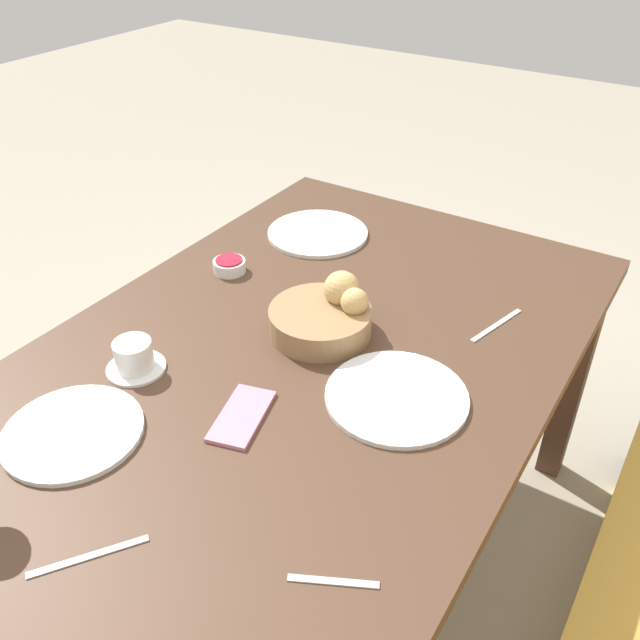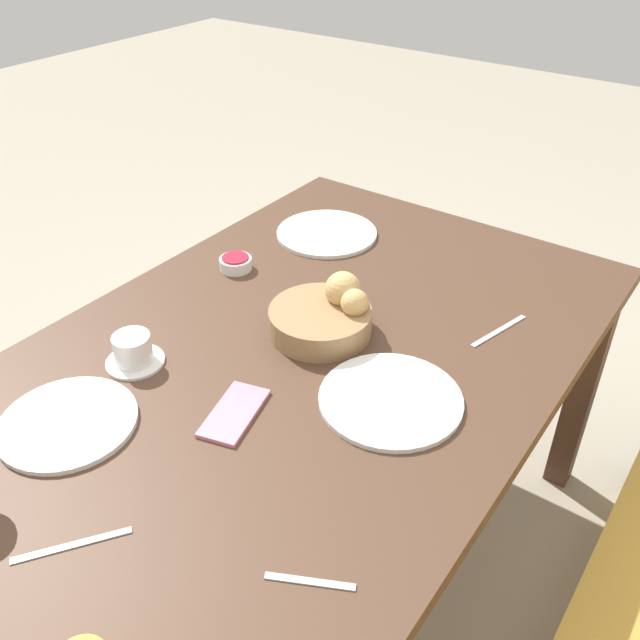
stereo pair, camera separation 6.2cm
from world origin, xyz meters
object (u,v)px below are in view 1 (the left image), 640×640
object	(u,v)px
fork_silver	(496,325)
cell_phone	(242,416)
knife_silver	(89,556)
jam_bowl_berry	(229,265)
plate_near_right	(73,432)
spoon_coffee	(333,581)
bread_basket	(325,315)
plate_near_left	(318,233)
coffee_cup	(134,357)
plate_far_center	(397,397)

from	to	relation	value
fork_silver	cell_phone	xyz separation A→B (m)	(0.51, -0.28, 0.00)
cell_phone	fork_silver	bearing A→B (deg)	151.54
fork_silver	knife_silver	xyz separation A→B (m)	(0.85, -0.28, 0.00)
cell_phone	jam_bowl_berry	bearing A→B (deg)	-138.75
fork_silver	cell_phone	size ratio (longest dim) A/B	1.00
plate_near_right	jam_bowl_berry	xyz separation A→B (m)	(-0.57, -0.12, 0.01)
spoon_coffee	bread_basket	bearing A→B (deg)	-146.60
plate_near_left	plate_near_right	distance (m)	0.84
coffee_cup	spoon_coffee	size ratio (longest dim) A/B	0.97
bread_basket	jam_bowl_berry	distance (m)	0.33
plate_near_left	fork_silver	bearing A→B (deg)	75.33
bread_basket	knife_silver	bearing A→B (deg)	1.18
bread_basket	spoon_coffee	xyz separation A→B (m)	(0.49, 0.32, -0.04)
plate_far_center	coffee_cup	distance (m)	0.50
plate_near_left	plate_near_right	size ratio (longest dim) A/B	1.08
plate_far_center	fork_silver	size ratio (longest dim) A/B	1.58
fork_silver	knife_silver	distance (m)	0.90
fork_silver	spoon_coffee	size ratio (longest dim) A/B	1.41
knife_silver	spoon_coffee	world-z (taller)	same
spoon_coffee	cell_phone	size ratio (longest dim) A/B	0.71
spoon_coffee	jam_bowl_berry	bearing A→B (deg)	-131.73
fork_silver	cell_phone	world-z (taller)	cell_phone
coffee_cup	plate_far_center	bearing A→B (deg)	112.78
bread_basket	jam_bowl_berry	world-z (taller)	bread_basket
plate_near_right	fork_silver	size ratio (longest dim) A/B	1.45
plate_near_left	fork_silver	distance (m)	0.55
bread_basket	knife_silver	size ratio (longest dim) A/B	1.47
bread_basket	plate_near_left	world-z (taller)	bread_basket
cell_phone	spoon_coffee	bearing A→B (deg)	58.20
plate_near_left	knife_silver	size ratio (longest dim) A/B	1.80
jam_bowl_berry	knife_silver	size ratio (longest dim) A/B	0.53
jam_bowl_berry	knife_silver	world-z (taller)	jam_bowl_berry
spoon_coffee	coffee_cup	bearing A→B (deg)	-108.51
bread_basket	plate_far_center	bearing A→B (deg)	63.66
bread_basket	jam_bowl_berry	size ratio (longest dim) A/B	2.76
jam_bowl_berry	spoon_coffee	xyz separation A→B (m)	(0.57, 0.64, -0.01)
coffee_cup	spoon_coffee	bearing A→B (deg)	71.49
coffee_cup	cell_phone	size ratio (longest dim) A/B	0.69
bread_basket	jam_bowl_berry	xyz separation A→B (m)	(-0.08, -0.32, -0.02)
plate_near_left	plate_far_center	world-z (taller)	same
bread_basket	coffee_cup	world-z (taller)	bread_basket
bread_basket	plate_near_right	size ratio (longest dim) A/B	0.89
plate_near_left	cell_phone	xyz separation A→B (m)	(0.65, 0.26, -0.00)
knife_silver	plate_near_right	bearing A→B (deg)	-126.00
fork_silver	bread_basket	bearing A→B (deg)	-54.77
bread_basket	cell_phone	bearing A→B (deg)	3.40
bread_basket	coffee_cup	size ratio (longest dim) A/B	1.86
plate_near_left	coffee_cup	size ratio (longest dim) A/B	2.28
bread_basket	knife_silver	xyz separation A→B (m)	(0.64, 0.01, -0.04)
fork_silver	spoon_coffee	xyz separation A→B (m)	(0.70, 0.03, 0.00)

